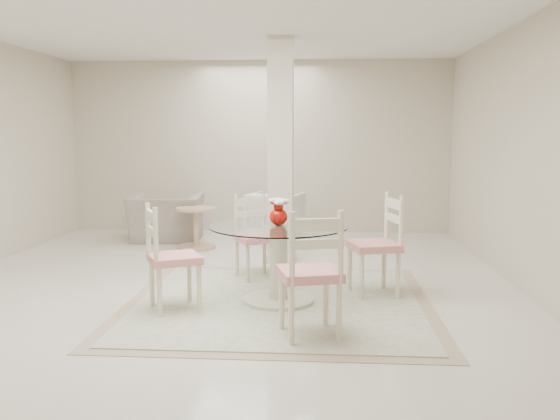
# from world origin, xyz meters

# --- Properties ---
(ground) EXTENTS (7.00, 7.00, 0.00)m
(ground) POSITION_xyz_m (0.00, 0.00, 0.00)
(ground) COLOR silver
(ground) RESTS_ON ground
(room_shell) EXTENTS (6.02, 7.02, 2.71)m
(room_shell) POSITION_xyz_m (0.00, 0.00, 1.86)
(room_shell) COLOR beige
(room_shell) RESTS_ON ground
(column) EXTENTS (0.30, 0.30, 2.70)m
(column) POSITION_xyz_m (0.50, 1.30, 1.35)
(column) COLOR beige
(column) RESTS_ON ground
(area_rug) EXTENTS (2.83, 2.83, 0.02)m
(area_rug) POSITION_xyz_m (0.61, -0.53, 0.01)
(area_rug) COLOR tan
(area_rug) RESTS_ON ground
(dining_table) EXTENTS (1.27, 1.27, 0.73)m
(dining_table) POSITION_xyz_m (0.61, -0.53, 0.37)
(dining_table) COLOR beige
(dining_table) RESTS_ON ground
(red_vase) EXTENTS (0.19, 0.18, 0.25)m
(red_vase) POSITION_xyz_m (0.61, -0.53, 0.86)
(red_vase) COLOR #AE0E05
(red_vase) RESTS_ON dining_table
(dining_chair_east) EXTENTS (0.54, 0.54, 1.10)m
(dining_chair_east) POSITION_xyz_m (1.58, -0.20, 0.58)
(dining_chair_east) COLOR beige
(dining_chair_east) RESTS_ON ground
(dining_chair_north) EXTENTS (0.54, 0.54, 1.00)m
(dining_chair_north) POSITION_xyz_m (0.27, 0.43, 0.53)
(dining_chair_north) COLOR beige
(dining_chair_north) RESTS_ON ground
(dining_chair_west) EXTENTS (0.57, 0.57, 1.06)m
(dining_chair_west) POSITION_xyz_m (-0.35, -0.87, 0.56)
(dining_chair_west) COLOR #EBE4C1
(dining_chair_west) RESTS_ON ground
(dining_chair_south) EXTENTS (0.55, 0.55, 1.12)m
(dining_chair_south) POSITION_xyz_m (0.93, -1.50, 0.59)
(dining_chair_south) COLOR #F0E2C6
(dining_chair_south) RESTS_ON ground
(recliner_taupe) EXTENTS (1.10, 0.98, 0.67)m
(recliner_taupe) POSITION_xyz_m (-1.28, 2.60, 0.33)
(recliner_taupe) COLOR gray
(recliner_taupe) RESTS_ON ground
(armchair_white) EXTENTS (0.92, 0.93, 0.69)m
(armchair_white) POSITION_xyz_m (0.31, 2.93, 0.35)
(armchair_white) COLOR white
(armchair_white) RESTS_ON ground
(side_table) EXTENTS (0.54, 0.54, 0.56)m
(side_table) POSITION_xyz_m (-0.71, 2.00, 0.26)
(side_table) COLOR tan
(side_table) RESTS_ON ground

